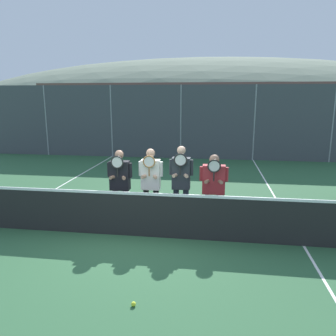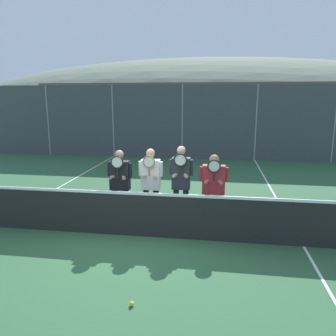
{
  "view_description": "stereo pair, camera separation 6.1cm",
  "coord_description": "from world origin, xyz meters",
  "px_view_note": "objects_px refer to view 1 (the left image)",
  "views": [
    {
      "loc": [
        1.59,
        -6.36,
        2.91
      ],
      "look_at": [
        0.57,
        0.85,
        1.32
      ],
      "focal_mm": 35.0,
      "sensor_mm": 36.0,
      "label": 1
    },
    {
      "loc": [
        1.65,
        -6.35,
        2.91
      ],
      "look_at": [
        0.57,
        0.85,
        1.32
      ],
      "focal_mm": 35.0,
      "sensor_mm": 36.0,
      "label": 2
    }
  ],
  "objects_px": {
    "player_center_right": "(181,181)",
    "tennis_ball_on_court": "(134,304)",
    "player_leftmost": "(120,182)",
    "car_far_left": "(87,131)",
    "car_left_of_center": "(174,132)",
    "player_center_left": "(151,181)",
    "player_rightmost": "(214,185)",
    "car_center": "(267,132)"
  },
  "relations": [
    {
      "from": "player_rightmost",
      "to": "car_left_of_center",
      "type": "height_order",
      "value": "car_left_of_center"
    },
    {
      "from": "player_rightmost",
      "to": "player_center_left",
      "type": "bearing_deg",
      "value": -179.19
    },
    {
      "from": "player_leftmost",
      "to": "tennis_ball_on_court",
      "type": "distance_m",
      "value": 3.27
    },
    {
      "from": "player_center_right",
      "to": "car_center",
      "type": "height_order",
      "value": "car_center"
    },
    {
      "from": "player_center_left",
      "to": "tennis_ball_on_court",
      "type": "distance_m",
      "value": 3.2
    },
    {
      "from": "player_leftmost",
      "to": "player_center_left",
      "type": "distance_m",
      "value": 0.7
    },
    {
      "from": "player_center_right",
      "to": "car_left_of_center",
      "type": "distance_m",
      "value": 11.8
    },
    {
      "from": "car_left_of_center",
      "to": "tennis_ball_on_court",
      "type": "xyz_separation_m",
      "value": [
        1.24,
        -14.72,
        -0.87
      ]
    },
    {
      "from": "car_left_of_center",
      "to": "player_center_left",
      "type": "bearing_deg",
      "value": -85.55
    },
    {
      "from": "player_center_left",
      "to": "player_center_right",
      "type": "xyz_separation_m",
      "value": [
        0.69,
        0.01,
        0.03
      ]
    },
    {
      "from": "player_center_right",
      "to": "car_far_left",
      "type": "distance_m",
      "value": 13.33
    },
    {
      "from": "player_leftmost",
      "to": "car_far_left",
      "type": "xyz_separation_m",
      "value": [
        -5.4,
        11.56,
        -0.1
      ]
    },
    {
      "from": "car_center",
      "to": "car_left_of_center",
      "type": "bearing_deg",
      "value": -175.9
    },
    {
      "from": "player_leftmost",
      "to": "player_center_left",
      "type": "xyz_separation_m",
      "value": [
        0.7,
        0.08,
        0.01
      ]
    },
    {
      "from": "player_center_right",
      "to": "player_rightmost",
      "type": "distance_m",
      "value": 0.72
    },
    {
      "from": "player_center_right",
      "to": "car_far_left",
      "type": "bearing_deg",
      "value": 120.58
    },
    {
      "from": "player_leftmost",
      "to": "player_rightmost",
      "type": "distance_m",
      "value": 2.11
    },
    {
      "from": "player_center_right",
      "to": "car_left_of_center",
      "type": "xyz_separation_m",
      "value": [
        -1.6,
        11.69,
        -0.17
      ]
    },
    {
      "from": "player_leftmost",
      "to": "car_left_of_center",
      "type": "xyz_separation_m",
      "value": [
        -0.21,
        11.78,
        -0.12
      ]
    },
    {
      "from": "player_rightmost",
      "to": "car_far_left",
      "type": "relative_size",
      "value": 0.37
    },
    {
      "from": "player_rightmost",
      "to": "car_far_left",
      "type": "bearing_deg",
      "value": 123.21
    },
    {
      "from": "player_rightmost",
      "to": "car_left_of_center",
      "type": "bearing_deg",
      "value": 101.22
    },
    {
      "from": "player_leftmost",
      "to": "player_center_right",
      "type": "height_order",
      "value": "player_center_right"
    },
    {
      "from": "player_center_right",
      "to": "player_rightmost",
      "type": "relative_size",
      "value": 1.1
    },
    {
      "from": "car_far_left",
      "to": "car_left_of_center",
      "type": "distance_m",
      "value": 5.19
    },
    {
      "from": "car_far_left",
      "to": "player_center_left",
      "type": "bearing_deg",
      "value": -62.04
    },
    {
      "from": "player_rightmost",
      "to": "car_center",
      "type": "bearing_deg",
      "value": 76.36
    },
    {
      "from": "player_center_left",
      "to": "car_left_of_center",
      "type": "xyz_separation_m",
      "value": [
        -0.91,
        11.7,
        -0.13
      ]
    },
    {
      "from": "car_far_left",
      "to": "car_left_of_center",
      "type": "relative_size",
      "value": 1.07
    },
    {
      "from": "car_far_left",
      "to": "car_center",
      "type": "bearing_deg",
      "value": 3.27
    },
    {
      "from": "player_center_right",
      "to": "tennis_ball_on_court",
      "type": "relative_size",
      "value": 27.32
    },
    {
      "from": "car_left_of_center",
      "to": "tennis_ball_on_court",
      "type": "relative_size",
      "value": 62.72
    },
    {
      "from": "player_center_right",
      "to": "player_rightmost",
      "type": "xyz_separation_m",
      "value": [
        0.72,
        0.01,
        -0.06
      ]
    },
    {
      "from": "player_center_left",
      "to": "player_rightmost",
      "type": "relative_size",
      "value": 1.06
    },
    {
      "from": "player_leftmost",
      "to": "car_center",
      "type": "bearing_deg",
      "value": 67.52
    },
    {
      "from": "player_leftmost",
      "to": "car_far_left",
      "type": "relative_size",
      "value": 0.38
    },
    {
      "from": "car_far_left",
      "to": "car_center",
      "type": "xyz_separation_m",
      "value": [
        10.43,
        0.6,
        0.02
      ]
    },
    {
      "from": "car_left_of_center",
      "to": "player_center_right",
      "type": "bearing_deg",
      "value": -82.22
    },
    {
      "from": "player_center_left",
      "to": "car_left_of_center",
      "type": "relative_size",
      "value": 0.42
    },
    {
      "from": "player_center_right",
      "to": "tennis_ball_on_court",
      "type": "height_order",
      "value": "player_center_right"
    },
    {
      "from": "player_leftmost",
      "to": "player_center_left",
      "type": "bearing_deg",
      "value": 6.58
    },
    {
      "from": "car_far_left",
      "to": "tennis_ball_on_court",
      "type": "distance_m",
      "value": 15.88
    }
  ]
}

